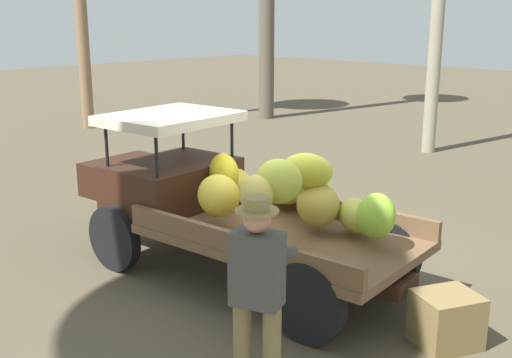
# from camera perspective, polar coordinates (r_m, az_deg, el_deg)

# --- Properties ---
(ground_plane) EXTENTS (60.00, 60.00, 0.00)m
(ground_plane) POSITION_cam_1_polar(r_m,az_deg,el_deg) (7.68, 0.14, -8.31)
(ground_plane) COLOR brown
(truck) EXTENTS (4.55, 2.05, 1.84)m
(truck) POSITION_cam_1_polar(r_m,az_deg,el_deg) (7.40, -2.74, -1.74)
(truck) COLOR #341D12
(truck) RESTS_ON ground
(farmer) EXTENTS (0.56, 0.52, 1.67)m
(farmer) POSITION_cam_1_polar(r_m,az_deg,el_deg) (4.98, 0.12, -9.65)
(farmer) COLOR olive
(farmer) RESTS_ON ground
(wooden_crate) EXTENTS (0.68, 0.71, 0.51)m
(wooden_crate) POSITION_cam_1_polar(r_m,az_deg,el_deg) (6.23, 17.00, -12.18)
(wooden_crate) COLOR olive
(wooden_crate) RESTS_ON ground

